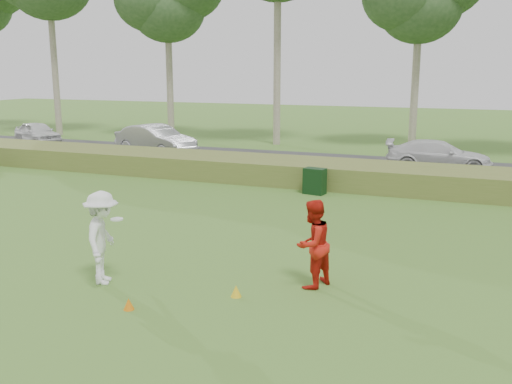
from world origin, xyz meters
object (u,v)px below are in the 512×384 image
at_px(utility_cabinet, 315,181).
at_px(car_right, 438,155).
at_px(cone_orange, 129,304).
at_px(player_white, 102,238).
at_px(car_mid, 156,140).
at_px(cone_yellow, 236,291).
at_px(car_left, 38,133).
at_px(player_red, 313,244).

bearing_deg(utility_cabinet, car_right, 69.48).
bearing_deg(cone_orange, utility_cabinet, 87.09).
height_order(player_white, utility_cabinet, player_white).
relative_size(player_white, utility_cabinet, 2.10).
relative_size(cone_orange, car_mid, 0.05).
relative_size(utility_cabinet, car_mid, 0.20).
distance_m(cone_yellow, car_left, 27.25).
xyz_separation_m(player_red, car_left, (-22.13, 16.46, -0.24)).
bearing_deg(player_white, car_left, 22.44).
relative_size(player_white, car_right, 0.44).
distance_m(cone_orange, car_left, 26.90).
relative_size(car_left, car_mid, 0.80).
height_order(player_red, cone_yellow, player_red).
relative_size(player_red, car_mid, 0.39).
bearing_deg(utility_cabinet, car_left, 169.80).
bearing_deg(player_red, cone_orange, -28.64).
xyz_separation_m(player_red, utility_cabinet, (-2.44, 9.04, -0.48)).
distance_m(utility_cabinet, car_mid, 12.07).
relative_size(cone_orange, car_left, 0.06).
bearing_deg(cone_yellow, player_white, -174.21).
bearing_deg(car_left, cone_orange, -110.79).
distance_m(player_white, utility_cabinet, 10.66).
height_order(player_white, cone_orange, player_white).
bearing_deg(car_mid, player_red, -121.69).
relative_size(utility_cabinet, car_right, 0.21).
xyz_separation_m(cone_orange, car_right, (4.57, 18.17, 0.62)).
bearing_deg(player_white, cone_orange, -150.90).
bearing_deg(car_mid, car_right, -69.77).
relative_size(cone_yellow, car_mid, 0.05).
bearing_deg(car_mid, cone_orange, -132.90).
bearing_deg(car_mid, utility_cabinet, -102.15).
bearing_deg(car_left, car_mid, -74.78).
bearing_deg(cone_orange, car_right, 75.87).
height_order(cone_yellow, utility_cabinet, utility_cabinet).
bearing_deg(utility_cabinet, player_white, -89.86).
bearing_deg(utility_cabinet, car_mid, 160.62).
height_order(cone_orange, car_mid, car_mid).
distance_m(cone_orange, car_mid, 20.13).
distance_m(cone_orange, utility_cabinet, 11.54).
bearing_deg(utility_cabinet, cone_orange, -82.47).
bearing_deg(cone_orange, player_red, 39.31).
bearing_deg(car_left, car_right, -67.90).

